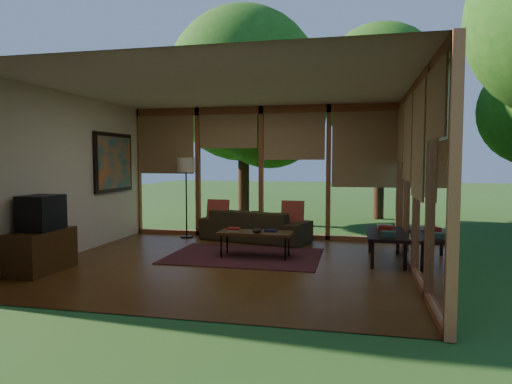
% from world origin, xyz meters
% --- Properties ---
extents(floor, '(5.50, 5.50, 0.00)m').
position_xyz_m(floor, '(0.00, 0.00, 0.00)').
color(floor, brown).
rests_on(floor, ground).
extents(ceiling, '(5.50, 5.50, 0.00)m').
position_xyz_m(ceiling, '(0.00, 0.00, 2.70)').
color(ceiling, silver).
rests_on(ceiling, ground).
extents(wall_left, '(0.04, 5.00, 2.70)m').
position_xyz_m(wall_left, '(-2.75, 0.00, 1.35)').
color(wall_left, silver).
rests_on(wall_left, ground).
extents(wall_front, '(5.50, 0.04, 2.70)m').
position_xyz_m(wall_front, '(0.00, -2.50, 1.35)').
color(wall_front, silver).
rests_on(wall_front, ground).
extents(window_wall_back, '(5.50, 0.12, 2.70)m').
position_xyz_m(window_wall_back, '(0.00, 2.50, 1.35)').
color(window_wall_back, '#9C5430').
rests_on(window_wall_back, ground).
extents(window_wall_right, '(0.12, 5.00, 2.70)m').
position_xyz_m(window_wall_right, '(2.75, 0.00, 1.35)').
color(window_wall_right, '#9C5430').
rests_on(window_wall_right, ground).
extents(tree_nw, '(3.85, 3.85, 5.42)m').
position_xyz_m(tree_nw, '(-0.87, 4.56, 3.49)').
color(tree_nw, '#382114').
rests_on(tree_nw, ground).
extents(tree_ne, '(3.35, 3.35, 5.27)m').
position_xyz_m(tree_ne, '(2.52, 6.23, 3.59)').
color(tree_ne, '#382114').
rests_on(tree_ne, ground).
extents(rug, '(2.49, 1.77, 0.01)m').
position_xyz_m(rug, '(0.12, 0.56, 0.01)').
color(rug, maroon).
rests_on(rug, floor).
extents(sofa, '(2.27, 1.37, 0.62)m').
position_xyz_m(sofa, '(-0.01, 2.00, 0.31)').
color(sofa, '#332C19').
rests_on(sofa, floor).
extents(pillow_left, '(0.42, 0.22, 0.44)m').
position_xyz_m(pillow_left, '(-0.76, 1.95, 0.59)').
color(pillow_left, maroon).
rests_on(pillow_left, sofa).
extents(pillow_right, '(0.42, 0.23, 0.44)m').
position_xyz_m(pillow_right, '(0.74, 1.95, 0.59)').
color(pillow_right, maroon).
rests_on(pillow_right, sofa).
extents(ct_book_lower, '(0.19, 0.15, 0.03)m').
position_xyz_m(ct_book_lower, '(-0.04, 0.48, 0.44)').
color(ct_book_lower, '#B9AFA7').
rests_on(ct_book_lower, coffee_table).
extents(ct_book_upper, '(0.20, 0.16, 0.03)m').
position_xyz_m(ct_book_upper, '(-0.04, 0.48, 0.47)').
color(ct_book_upper, maroon).
rests_on(ct_book_upper, coffee_table).
extents(ct_book_side, '(0.21, 0.16, 0.03)m').
position_xyz_m(ct_book_side, '(0.56, 0.61, 0.44)').
color(ct_book_side, black).
rests_on(ct_book_side, coffee_table).
extents(ct_bowl, '(0.16, 0.16, 0.07)m').
position_xyz_m(ct_bowl, '(0.36, 0.43, 0.46)').
color(ct_bowl, black).
rests_on(ct_bowl, coffee_table).
extents(media_cabinet, '(0.50, 1.00, 0.60)m').
position_xyz_m(media_cabinet, '(-2.47, -1.08, 0.30)').
color(media_cabinet, '#4D3015').
rests_on(media_cabinet, floor).
extents(television, '(0.45, 0.55, 0.50)m').
position_xyz_m(television, '(-2.45, -1.08, 0.85)').
color(television, black).
rests_on(television, media_cabinet).
extents(console_book_a, '(0.24, 0.18, 0.08)m').
position_xyz_m(console_book_a, '(2.40, 0.32, 0.49)').
color(console_book_a, '#2F534A').
rests_on(console_book_a, side_console).
extents(console_book_b, '(0.25, 0.21, 0.10)m').
position_xyz_m(console_book_b, '(2.40, 0.77, 0.50)').
color(console_book_b, maroon).
rests_on(console_book_b, side_console).
extents(console_book_c, '(0.25, 0.20, 0.06)m').
position_xyz_m(console_book_c, '(2.40, 1.17, 0.49)').
color(console_book_c, '#B9AFA7').
rests_on(console_book_c, side_console).
extents(floor_lamp, '(0.36, 0.36, 1.65)m').
position_xyz_m(floor_lamp, '(-1.50, 2.12, 1.41)').
color(floor_lamp, black).
rests_on(floor_lamp, floor).
extents(coffee_table, '(1.20, 0.50, 0.43)m').
position_xyz_m(coffee_table, '(0.31, 0.53, 0.39)').
color(coffee_table, '#4D3015').
rests_on(coffee_table, floor).
extents(side_console, '(0.60, 1.40, 0.46)m').
position_xyz_m(side_console, '(2.40, 0.72, 0.41)').
color(side_console, black).
rests_on(side_console, floor).
extents(wall_painting, '(0.06, 1.35, 1.15)m').
position_xyz_m(wall_painting, '(-2.71, 1.40, 1.55)').
color(wall_painting, black).
rests_on(wall_painting, wall_left).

